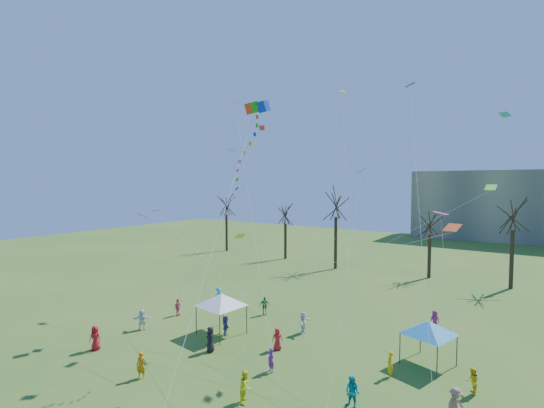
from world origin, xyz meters
The scene contains 6 objects.
bare_tree_row centered at (1.83, 36.22, 7.36)m, with size 72.23×8.66×11.67m.
big_box_kite centered at (-2.83, 6.59, 13.35)m, with size 3.19×7.30×20.29m.
canopy_tent_white centered at (-6.47, 8.15, 2.83)m, with size 4.42×4.42×3.34m.
canopy_tent_blue centered at (8.67, 11.97, 2.57)m, with size 3.86×3.86×3.03m.
festival_crowd centered at (-0.35, 6.60, 0.86)m, with size 25.37×20.19×1.86m.
small_kites_aloft centered at (0.49, 10.55, 12.90)m, with size 27.40×17.06×32.53m.
Camera 1 is at (13.87, -14.68, 12.31)m, focal length 25.00 mm.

